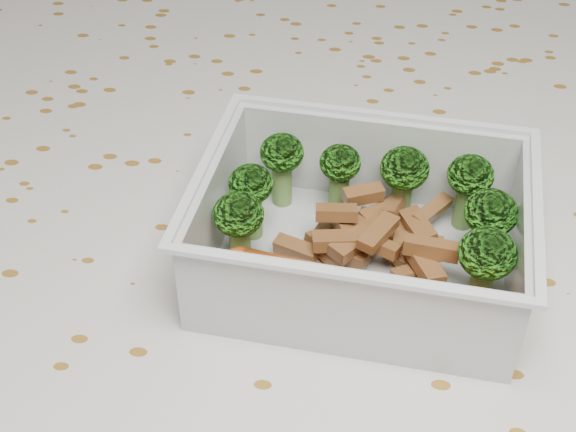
# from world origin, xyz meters

# --- Properties ---
(dining_table) EXTENTS (1.40, 0.90, 0.75)m
(dining_table) POSITION_xyz_m (0.00, 0.00, 0.67)
(dining_table) COLOR brown
(dining_table) RESTS_ON ground
(tablecloth) EXTENTS (1.46, 0.96, 0.19)m
(tablecloth) POSITION_xyz_m (0.00, 0.00, 0.72)
(tablecloth) COLOR beige
(tablecloth) RESTS_ON dining_table
(lunch_container) EXTENTS (0.19, 0.15, 0.06)m
(lunch_container) POSITION_xyz_m (0.03, -0.01, 0.78)
(lunch_container) COLOR silver
(lunch_container) RESTS_ON tablecloth
(broccoli_florets) EXTENTS (0.16, 0.10, 0.05)m
(broccoli_florets) POSITION_xyz_m (0.04, 0.01, 0.79)
(broccoli_florets) COLOR #608C3F
(broccoli_florets) RESTS_ON lunch_container
(meat_pile) EXTENTS (0.10, 0.08, 0.03)m
(meat_pile) POSITION_xyz_m (0.04, 0.00, 0.77)
(meat_pile) COLOR brown
(meat_pile) RESTS_ON lunch_container
(sausage) EXTENTS (0.15, 0.05, 0.03)m
(sausage) POSITION_xyz_m (0.03, -0.04, 0.77)
(sausage) COLOR #C24C16
(sausage) RESTS_ON lunch_container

